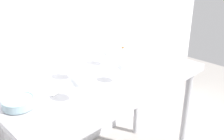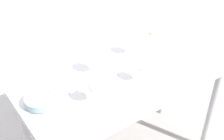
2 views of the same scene
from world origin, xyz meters
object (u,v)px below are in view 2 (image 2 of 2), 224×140
(decanter_funnel, at_px, (150,38))
(tasting_sheet_upper, at_px, (69,81))
(wine_glass_near_center, at_px, (143,67))
(tasting_bowl, at_px, (39,100))
(wine_glass_far_left, at_px, (97,57))
(wine_glass_far_right, at_px, (132,41))
(wine_glass_near_left, at_px, (95,86))

(decanter_funnel, bearing_deg, tasting_sheet_upper, -175.97)
(wine_glass_near_center, xyz_separation_m, decanter_funnel, (0.34, 0.32, -0.08))
(wine_glass_near_center, relative_size, tasting_bowl, 0.97)
(wine_glass_far_left, height_order, wine_glass_far_right, wine_glass_far_left)
(wine_glass_far_left, distance_m, decanter_funnel, 0.53)
(wine_glass_far_left, xyz_separation_m, decanter_funnel, (0.52, 0.09, -0.09))
(wine_glass_near_left, bearing_deg, tasting_bowl, 146.68)
(wine_glass_near_left, bearing_deg, wine_glass_far_left, 55.57)
(wine_glass_far_right, height_order, wine_glass_near_left, wine_glass_near_left)
(wine_glass_far_right, height_order, tasting_bowl, wine_glass_far_right)
(wine_glass_far_left, relative_size, tasting_sheet_upper, 0.83)
(wine_glass_far_left, distance_m, tasting_bowl, 0.44)
(wine_glass_far_left, bearing_deg, wine_glass_near_center, -53.12)
(wine_glass_near_left, bearing_deg, tasting_sheet_upper, 96.19)
(wine_glass_near_center, height_order, tasting_sheet_upper, wine_glass_near_center)
(decanter_funnel, bearing_deg, wine_glass_far_left, -170.50)
(wine_glass_far_left, distance_m, wine_glass_near_left, 0.28)
(wine_glass_near_center, height_order, tasting_bowl, wine_glass_near_center)
(wine_glass_near_left, relative_size, wine_glass_near_center, 1.06)
(wine_glass_near_center, bearing_deg, tasting_bowl, 163.39)
(tasting_bowl, bearing_deg, wine_glass_near_center, -16.61)
(wine_glass_near_center, distance_m, tasting_sheet_upper, 0.47)
(tasting_sheet_upper, relative_size, decanter_funnel, 1.63)
(wine_glass_near_center, bearing_deg, wine_glass_far_right, 64.53)
(wine_glass_far_right, height_order, tasting_sheet_upper, wine_glass_far_right)
(wine_glass_near_left, bearing_deg, wine_glass_far_right, 30.51)
(wine_glass_far_left, xyz_separation_m, wine_glass_near_left, (-0.16, -0.23, 0.00))
(wine_glass_far_left, bearing_deg, wine_glass_far_right, 8.31)
(wine_glass_far_left, relative_size, wine_glass_near_left, 1.00)
(tasting_sheet_upper, height_order, tasting_bowl, tasting_bowl)
(wine_glass_near_center, bearing_deg, wine_glass_near_left, 179.20)
(tasting_bowl, bearing_deg, wine_glass_near_left, -33.32)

